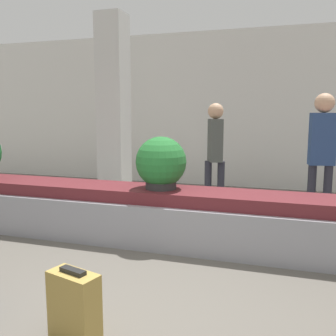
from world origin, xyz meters
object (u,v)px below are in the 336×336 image
at_px(suitcase_3, 74,307).
at_px(potted_plant_0, 161,164).
at_px(traveler_2, 322,148).
at_px(pillar, 114,110).
at_px(traveler_0, 215,148).

distance_m(suitcase_3, potted_plant_0, 2.18).
bearing_deg(potted_plant_0, traveler_2, 32.09).
bearing_deg(suitcase_3, traveler_2, 76.78).
bearing_deg(potted_plant_0, pillar, 128.82).
bearing_deg(suitcase_3, traveler_0, 100.97).
xyz_separation_m(pillar, traveler_2, (3.33, -0.69, -0.51)).
xyz_separation_m(pillar, potted_plant_0, (1.49, -1.85, -0.64)).
bearing_deg(traveler_2, traveler_0, -22.73).
xyz_separation_m(suitcase_3, traveler_0, (0.30, 3.56, 0.76)).
relative_size(potted_plant_0, traveler_2, 0.34).
relative_size(suitcase_3, potted_plant_0, 0.84).
relative_size(traveler_0, traveler_2, 0.94).
relative_size(pillar, potted_plant_0, 5.17).
height_order(traveler_0, traveler_2, traveler_2).
bearing_deg(traveler_2, suitcase_3, 51.27).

